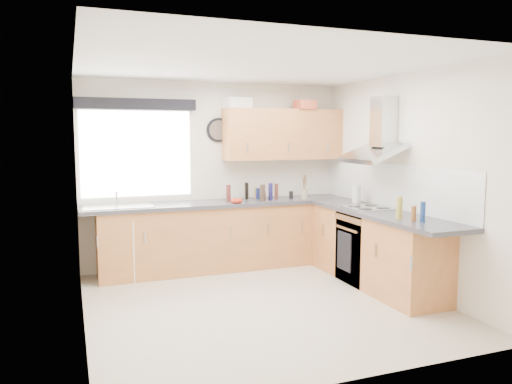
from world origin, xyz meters
name	(u,v)px	position (x,y,z in m)	size (l,w,h in m)	color
ground_plane	(262,303)	(0.00, 0.00, 0.00)	(3.60, 3.60, 0.00)	beige
ceiling	(262,65)	(0.00, 0.00, 2.50)	(3.60, 3.60, 0.02)	white
wall_back	(215,175)	(0.00, 1.80, 1.25)	(3.60, 0.02, 2.50)	silver
wall_front	(355,213)	(0.00, -1.80, 1.25)	(3.60, 0.02, 2.50)	silver
wall_left	(79,195)	(-1.80, 0.00, 1.25)	(0.02, 3.60, 2.50)	silver
wall_right	(406,182)	(1.80, 0.00, 1.25)	(0.02, 3.60, 2.50)	silver
window	(137,154)	(-1.05, 1.79, 1.55)	(1.40, 0.02, 1.10)	white
window_blind	(136,104)	(-1.05, 1.70, 2.18)	(1.50, 0.18, 0.14)	black
splashback	(389,185)	(1.79, 0.30, 1.18)	(0.01, 3.00, 0.54)	white
base_cab_back	(214,238)	(-0.10, 1.51, 0.43)	(3.00, 0.58, 0.86)	#A86736
base_cab_corner	(321,230)	(1.50, 1.50, 0.43)	(0.60, 0.60, 0.86)	#A86736
base_cab_right	(375,250)	(1.51, 0.15, 0.43)	(0.58, 2.10, 0.86)	#A86736
worktop_back	(221,204)	(0.00, 1.50, 0.89)	(3.60, 0.62, 0.05)	#303035
worktop_right	(383,214)	(1.50, 0.00, 0.89)	(0.62, 2.42, 0.05)	#303035
sink	(118,204)	(-1.33, 1.50, 0.95)	(0.84, 0.46, 0.10)	#B7BBBC
oven	(367,248)	(1.50, 0.30, 0.42)	(0.56, 0.58, 0.85)	black
hob_plate	(369,208)	(1.50, 0.30, 0.92)	(0.52, 0.52, 0.01)	#B7BBBC
extractor_hood	(378,137)	(1.60, 0.30, 1.77)	(0.52, 0.78, 0.66)	#B7BBBC
upper_cabinets	(283,134)	(0.95, 1.62, 1.80)	(1.70, 0.35, 0.70)	#A86736
washing_machine	(146,247)	(-1.00, 1.52, 0.38)	(0.52, 0.50, 0.76)	white
wall_clock	(219,130)	(0.05, 1.76, 1.86)	(0.33, 0.33, 0.04)	black
casserole	(237,103)	(0.30, 1.72, 2.22)	(0.35, 0.25, 0.15)	white
storage_box	(305,105)	(1.23, 1.52, 2.21)	(0.26, 0.22, 0.12)	#BF4B2F
utensil_pot	(304,194)	(1.15, 1.35, 0.98)	(0.10, 0.10, 0.14)	gray
kitchen_roll	(357,194)	(1.62, 0.77, 1.02)	(0.10, 0.10, 0.23)	white
tomato_cluster	(237,201)	(0.15, 1.30, 0.94)	(0.13, 0.13, 0.06)	#B52610
jar_0	(247,191)	(0.40, 1.62, 1.03)	(0.04, 0.04, 0.23)	black
jar_1	(228,193)	(0.09, 1.48, 1.02)	(0.06, 0.06, 0.22)	#55221E
jar_2	(257,193)	(0.55, 1.63, 0.99)	(0.07, 0.07, 0.15)	olive
jar_3	(263,196)	(0.57, 1.45, 0.97)	(0.05, 0.05, 0.11)	brown
jar_4	(291,195)	(1.00, 1.47, 0.96)	(0.05, 0.05, 0.11)	black
jar_5	(276,192)	(0.79, 1.49, 1.02)	(0.05, 0.05, 0.21)	#55251E
jar_6	(257,193)	(0.56, 1.62, 0.99)	(0.07, 0.07, 0.15)	#171E50
jar_7	(263,193)	(0.53, 1.35, 1.02)	(0.07, 0.07, 0.22)	#35251D
jar_8	(263,196)	(0.58, 1.43, 0.97)	(0.06, 0.06, 0.11)	maroon
jar_9	(271,192)	(0.68, 1.44, 1.03)	(0.06, 0.06, 0.23)	#181548
jar_10	(247,191)	(0.40, 1.63, 1.02)	(0.06, 0.06, 0.22)	#3F3123
bottle_0	(423,212)	(1.48, -0.71, 1.01)	(0.05, 0.05, 0.21)	navy
bottle_1	(414,214)	(1.42, -0.64, 0.99)	(0.05, 0.05, 0.16)	brown
bottle_2	(399,208)	(1.38, -0.46, 1.03)	(0.07, 0.07, 0.23)	#A79439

